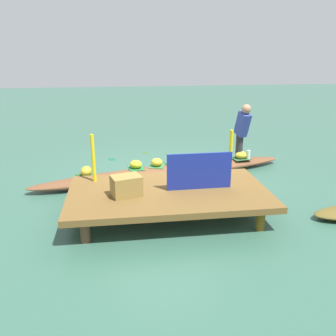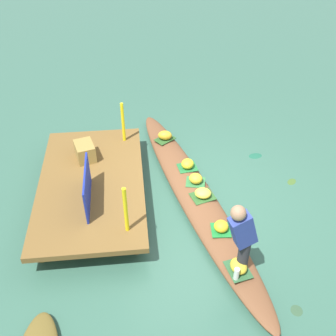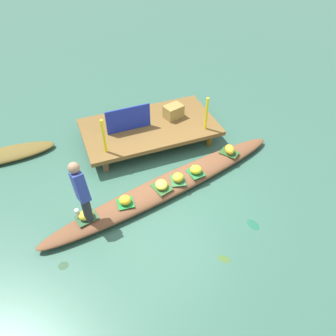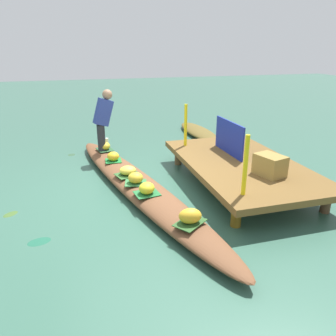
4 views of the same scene
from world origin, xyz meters
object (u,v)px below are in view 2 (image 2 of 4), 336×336
object	(u,v)px
vendor_boat	(194,195)
vendor_person	(242,235)
banana_bunch_5	(203,193)
water_bottle	(236,274)
banana_bunch_1	(187,164)
banana_bunch_0	(221,226)
produce_crate	(85,151)
banana_bunch_4	(196,178)
banana_bunch_2	(165,135)
market_banner	(87,187)
banana_bunch_3	(239,266)

from	to	relation	value
vendor_boat	vendor_person	world-z (taller)	vendor_person
banana_bunch_5	water_bottle	size ratio (longest dim) A/B	1.34
vendor_person	water_bottle	xyz separation A→B (m)	(-0.17, 0.05, -0.60)
banana_bunch_1	banana_bunch_5	xyz separation A→B (m)	(-0.83, -0.15, -0.01)
vendor_person	water_bottle	world-z (taller)	vendor_person
vendor_person	banana_bunch_0	bearing A→B (deg)	5.47
produce_crate	banana_bunch_4	bearing A→B (deg)	-109.21
banana_bunch_1	banana_bunch_2	bearing A→B (deg)	18.35
vendor_person	produce_crate	distance (m)	3.45
banana_bunch_5	market_banner	xyz separation A→B (m)	(-0.11, 1.90, 0.41)
vendor_person	banana_bunch_3	bearing A→B (deg)	-147.99
banana_bunch_1	banana_bunch_3	size ratio (longest dim) A/B	0.91
banana_bunch_4	water_bottle	distance (m)	2.10
banana_bunch_2	water_bottle	xyz separation A→B (m)	(-3.52, -0.64, 0.01)
banana_bunch_2	produce_crate	bearing A→B (deg)	115.66
banana_bunch_4	market_banner	xyz separation A→B (m)	(-0.49, 1.84, 0.40)
banana_bunch_1	banana_bunch_2	size ratio (longest dim) A/B	0.88
banana_bunch_5	produce_crate	xyz separation A→B (m)	(1.07, 2.02, 0.27)
banana_bunch_3	banana_bunch_5	world-z (taller)	banana_bunch_3
banana_bunch_4	water_bottle	world-z (taller)	water_bottle
vendor_boat	water_bottle	bearing A→B (deg)	175.14
vendor_boat	vendor_person	distance (m)	1.94
vendor_boat	banana_bunch_2	world-z (taller)	banana_bunch_2
banana_bunch_4	banana_bunch_5	size ratio (longest dim) A/B	0.87
banana_bunch_1	market_banner	size ratio (longest dim) A/B	0.24
banana_bunch_1	banana_bunch_4	bearing A→B (deg)	-169.25
banana_bunch_5	market_banner	bearing A→B (deg)	93.20
banana_bunch_0	banana_bunch_2	distance (m)	2.68
banana_bunch_1	market_banner	distance (m)	2.02
banana_bunch_4	vendor_person	bearing A→B (deg)	-171.77
vendor_boat	banana_bunch_4	size ratio (longest dim) A/B	23.14
banana_bunch_5	vendor_boat	bearing A→B (deg)	29.76
vendor_boat	banana_bunch_3	size ratio (longest dim) A/B	20.20
banana_bunch_0	water_bottle	world-z (taller)	water_bottle
banana_bunch_2	water_bottle	bearing A→B (deg)	-169.76
banana_bunch_1	vendor_boat	bearing A→B (deg)	-176.81
banana_bunch_1	market_banner	world-z (taller)	market_banner
banana_bunch_0	water_bottle	size ratio (longest dim) A/B	1.10
water_bottle	market_banner	world-z (taller)	market_banner
banana_bunch_1	produce_crate	distance (m)	1.91
market_banner	banana_bunch_5	bearing A→B (deg)	-87.59
produce_crate	vendor_boat	bearing A→B (deg)	-114.65
banana_bunch_5	produce_crate	distance (m)	2.30
banana_bunch_5	vendor_person	distance (m)	1.67
water_bottle	banana_bunch_0	bearing A→B (deg)	1.11
banana_bunch_2	banana_bunch_4	bearing A→B (deg)	-163.94
banana_bunch_4	water_bottle	bearing A→B (deg)	-173.86
vendor_boat	banana_bunch_2	size ratio (longest dim) A/B	19.62
banana_bunch_5	vendor_person	xyz separation A→B (m)	(-1.54, -0.22, 0.62)
vendor_person	market_banner	xyz separation A→B (m)	(1.43, 2.11, -0.22)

